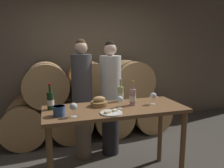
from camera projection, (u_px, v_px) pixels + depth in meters
The scene contains 14 objects.
stone_wall_back at pixel (82, 46), 4.37m from camera, with size 10.00×0.12×3.20m.
barrel_stack at pixel (89, 100), 3.98m from camera, with size 2.93×0.96×1.35m.
tasting_table at pixel (115, 119), 2.51m from camera, with size 1.61×0.64×0.92m.
person_left at pixel (82, 98), 3.06m from camera, with size 0.29×0.29×1.71m.
person_right at pixel (110, 98), 3.18m from camera, with size 0.31×0.31×1.68m.
wine_bottle_red at pixel (50, 101), 2.39m from camera, with size 0.08×0.08×0.29m.
wine_bottle_white at pixel (121, 94), 2.74m from camera, with size 0.08×0.08×0.28m.
wine_bottle_rose at pixel (133, 97), 2.57m from camera, with size 0.08×0.08×0.29m.
blue_crock at pixel (59, 110), 2.19m from camera, with size 0.13×0.13×0.10m.
bread_basket at pixel (99, 102), 2.54m from camera, with size 0.20×0.20×0.12m.
cheese_plate at pixel (111, 113), 2.26m from camera, with size 0.23×0.23×0.04m.
wine_glass_far_left at pixel (74, 107), 2.15m from camera, with size 0.07×0.07×0.14m.
wine_glass_left at pixel (120, 100), 2.43m from camera, with size 0.07×0.07×0.14m.
wine_glass_center at pixel (154, 96), 2.60m from camera, with size 0.07×0.07×0.14m.
Camera 1 is at (-0.74, -2.28, 1.63)m, focal length 35.00 mm.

